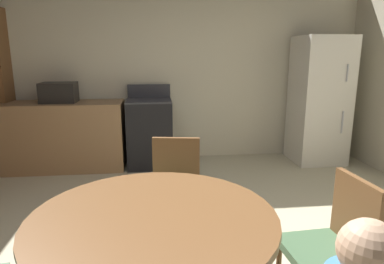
# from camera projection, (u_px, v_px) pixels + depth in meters

# --- Properties ---
(wall_back) EXTENTS (5.77, 0.12, 2.70)m
(wall_back) POSITION_uv_depth(u_px,v_px,m) (170.00, 66.00, 4.85)
(wall_back) COLOR beige
(wall_back) RESTS_ON ground
(kitchen_counter) EXTENTS (1.92, 0.60, 0.90)m
(kitchen_counter) POSITION_uv_depth(u_px,v_px,m) (51.00, 136.00, 4.49)
(kitchen_counter) COLOR #9E754C
(kitchen_counter) RESTS_ON ground
(oven_range) EXTENTS (0.60, 0.60, 1.10)m
(oven_range) POSITION_uv_depth(u_px,v_px,m) (150.00, 132.00, 4.63)
(oven_range) COLOR black
(oven_range) RESTS_ON ground
(refrigerator) EXTENTS (0.68, 0.68, 1.76)m
(refrigerator) POSITION_uv_depth(u_px,v_px,m) (319.00, 100.00, 4.74)
(refrigerator) COLOR silver
(refrigerator) RESTS_ON ground
(microwave) EXTENTS (0.44, 0.32, 0.26)m
(microwave) POSITION_uv_depth(u_px,v_px,m) (59.00, 93.00, 4.37)
(microwave) COLOR black
(microwave) RESTS_ON kitchen_counter
(dining_table) EXTENTS (1.21, 1.21, 0.76)m
(dining_table) POSITION_uv_depth(u_px,v_px,m) (154.00, 244.00, 1.67)
(dining_table) COLOR brown
(dining_table) RESTS_ON ground
(chair_north) EXTENTS (0.46, 0.46, 0.87)m
(chair_north) POSITION_uv_depth(u_px,v_px,m) (175.00, 186.00, 2.65)
(chair_north) COLOR brown
(chair_north) RESTS_ON ground
(chair_east) EXTENTS (0.43, 0.43, 0.87)m
(chair_east) POSITION_uv_depth(u_px,v_px,m) (334.00, 243.00, 1.86)
(chair_east) COLOR brown
(chair_east) RESTS_ON ground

